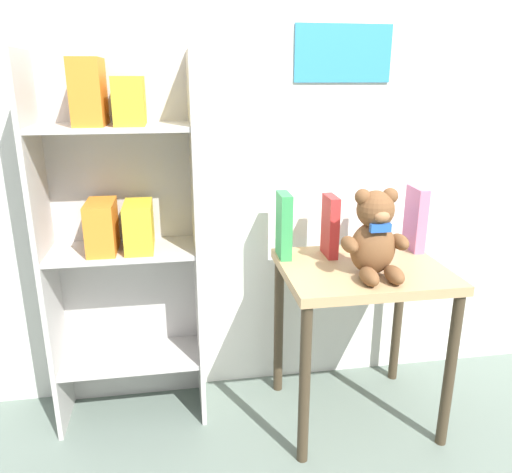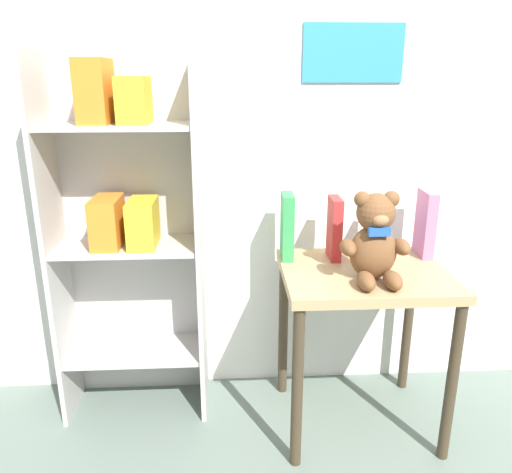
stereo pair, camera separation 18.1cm
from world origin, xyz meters
TOP-DOWN VIEW (x-y plane):
  - wall_back at (0.00, 1.55)m, footprint 4.80×0.07m
  - bookshelf_side at (-0.75, 1.40)m, footprint 0.57×0.27m
  - display_table at (0.14, 1.20)m, footprint 0.60×0.50m
  - teddy_bear at (0.14, 1.11)m, footprint 0.24×0.22m
  - book_standing_green at (-0.13, 1.35)m, footprint 0.05×0.13m
  - book_standing_red at (0.05, 1.33)m, footprint 0.04×0.12m
  - book_standing_blue at (0.23, 1.35)m, footprint 0.03×0.14m
  - book_standing_pink at (0.41, 1.35)m, footprint 0.05×0.14m

SIDE VIEW (x-z plane):
  - display_table at x=0.14m, z-range 0.22..0.87m
  - book_standing_blue at x=0.23m, z-range 0.65..0.86m
  - book_standing_red at x=0.05m, z-range 0.65..0.89m
  - book_standing_green at x=-0.13m, z-range 0.65..0.91m
  - book_standing_pink at x=0.41m, z-range 0.65..0.91m
  - teddy_bear at x=0.14m, z-range 0.64..0.95m
  - bookshelf_side at x=-0.75m, z-range 0.10..1.51m
  - wall_back at x=0.00m, z-range 0.00..2.50m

